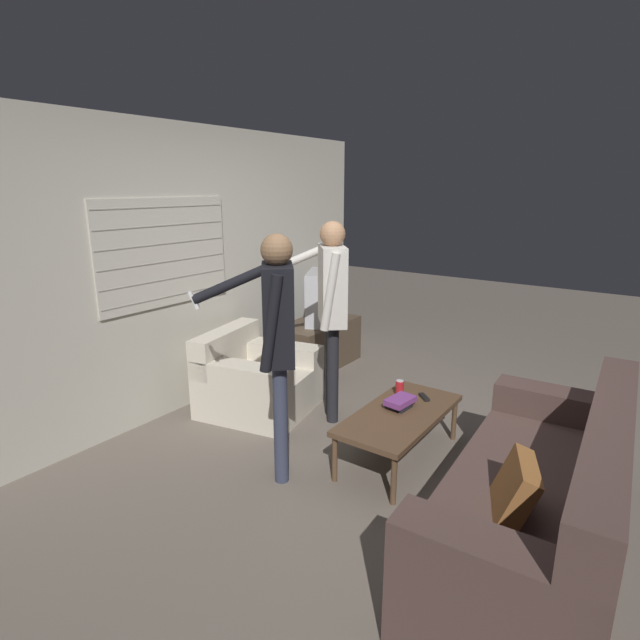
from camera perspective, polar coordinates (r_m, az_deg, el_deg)
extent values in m
plane|color=#665B51|center=(3.89, 6.55, -16.27)|extent=(16.00, 16.00, 0.00)
cube|color=#BCB7A8|center=(4.70, -15.19, 5.46)|extent=(5.20, 0.06, 2.55)
cube|color=beige|center=(4.51, -17.26, 7.37)|extent=(1.33, 0.02, 0.92)
cube|color=gray|center=(4.56, -16.79, 2.60)|extent=(1.30, 0.00, 0.01)
cube|color=gray|center=(4.53, -16.94, 4.49)|extent=(1.30, 0.00, 0.01)
cube|color=gray|center=(4.51, -17.09, 6.40)|extent=(1.30, 0.00, 0.01)
cube|color=gray|center=(4.49, -17.24, 8.32)|extent=(1.30, 0.00, 0.01)
cube|color=gray|center=(4.47, -17.39, 10.26)|extent=(1.30, 0.00, 0.01)
cube|color=gray|center=(4.46, -17.55, 12.21)|extent=(1.30, 0.00, 0.01)
cube|color=#4C3833|center=(3.25, 22.71, -19.78)|extent=(2.07, 0.95, 0.45)
cube|color=#4C3833|center=(3.00, 29.81, -13.56)|extent=(2.04, 0.30, 0.46)
cube|color=#4C3833|center=(2.34, 19.16, -24.82)|extent=(0.28, 0.86, 0.20)
cube|color=#4C3833|center=(3.89, 25.65, -8.70)|extent=(0.28, 0.86, 0.20)
cube|color=#935B2D|center=(2.78, 21.11, -17.98)|extent=(0.41, 0.33, 0.37)
cube|color=beige|center=(4.69, -6.86, -7.95)|extent=(1.06, 1.07, 0.38)
cube|color=beige|center=(4.75, -10.70, -3.11)|extent=(0.91, 0.38, 0.35)
cube|color=beige|center=(4.86, -5.02, -3.59)|extent=(0.42, 0.94, 0.17)
cube|color=beige|center=(4.33, -9.15, -6.09)|extent=(0.42, 0.94, 0.17)
cube|color=brown|center=(3.84, 9.13, -10.61)|extent=(1.14, 0.54, 0.04)
cylinder|color=brown|center=(3.62, 1.69, -15.55)|extent=(0.04, 0.04, 0.35)
cylinder|color=brown|center=(4.45, 9.45, -9.65)|extent=(0.04, 0.04, 0.35)
cylinder|color=brown|center=(3.43, 8.43, -17.68)|extent=(0.04, 0.04, 0.35)
cylinder|color=brown|center=(4.29, 15.08, -10.96)|extent=(0.04, 0.04, 0.35)
cube|color=#4C3D2D|center=(5.74, -0.28, -2.74)|extent=(1.04, 0.54, 0.52)
cube|color=#B2B2B7|center=(5.59, -0.29, 2.65)|extent=(0.65, 0.48, 0.58)
cube|color=navy|center=(5.60, -1.33, 2.68)|extent=(0.48, 0.27, 0.48)
cylinder|color=#33384C|center=(3.51, -4.51, -11.75)|extent=(0.10, 0.10, 0.87)
cylinder|color=#33384C|center=(3.64, -4.56, -10.76)|extent=(0.10, 0.10, 0.87)
cube|color=black|center=(3.31, -4.81, 0.72)|extent=(0.43, 0.41, 0.66)
sphere|color=#846042|center=(3.23, -4.97, 7.99)|extent=(0.21, 0.21, 0.21)
cylinder|color=black|center=(3.10, -5.60, -0.47)|extent=(0.16, 0.17, 0.63)
cylinder|color=black|center=(3.49, -9.67, 4.30)|extent=(0.45, 0.50, 0.30)
cube|color=white|center=(3.54, -14.22, 2.24)|extent=(0.08, 0.08, 0.13)
cylinder|color=black|center=(4.34, 1.47, -6.23)|extent=(0.10, 0.10, 0.88)
cylinder|color=black|center=(4.49, 1.22, -5.49)|extent=(0.10, 0.10, 0.88)
cube|color=beige|center=(4.20, 1.41, 4.01)|extent=(0.47, 0.45, 0.66)
sphere|color=#A87A56|center=(4.14, 1.45, 9.80)|extent=(0.21, 0.21, 0.21)
cylinder|color=beige|center=(3.96, 1.17, 3.17)|extent=(0.16, 0.17, 0.63)
cylinder|color=beige|center=(4.39, -2.77, 6.87)|extent=(0.45, 0.50, 0.30)
cube|color=black|center=(4.40, -6.54, 5.24)|extent=(0.08, 0.08, 0.13)
cube|color=black|center=(3.89, 9.00, -9.58)|extent=(0.17, 0.17, 0.04)
cube|color=#75387F|center=(3.87, 9.16, -9.08)|extent=(0.26, 0.18, 0.04)
cylinder|color=red|center=(4.09, 9.09, -7.69)|extent=(0.07, 0.07, 0.12)
cylinder|color=silver|center=(4.07, 9.12, -6.88)|extent=(0.06, 0.06, 0.00)
cube|color=black|center=(4.09, 11.81, -8.63)|extent=(0.12, 0.12, 0.02)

